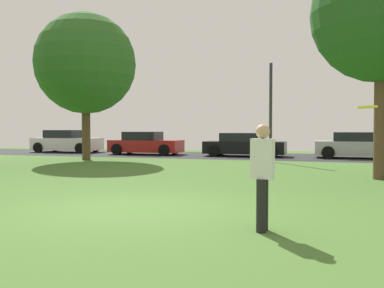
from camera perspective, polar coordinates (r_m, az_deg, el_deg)
The scene contains 11 objects.
ground_plane at distance 8.24m, azimuth -8.26°, elevation -8.49°, with size 44.00×44.00×0.00m, color #47702D.
road_strip at distance 23.61m, azimuth 8.72°, elevation -1.63°, with size 44.00×6.40×0.01m, color #28282B.
maple_tree_far at distance 14.16m, azimuth 24.19°, elevation 15.79°, with size 4.09×4.09×6.98m.
birch_tree_lone at distance 21.54m, azimuth -14.16°, elevation 10.45°, with size 4.88×4.88×7.13m.
person_catcher at distance 6.28m, azimuth 9.48°, elevation -3.87°, with size 0.34×0.30×1.57m.
frisbee_disc at distance 6.10m, azimuth 22.49°, elevation 4.62°, with size 0.30×0.30×0.04m.
parked_car_white at distance 28.53m, azimuth -16.56°, elevation 0.26°, with size 4.37×2.03×1.43m.
parked_car_red at distance 25.08m, azimuth -6.30°, elevation 0.01°, with size 4.21×1.97×1.34m.
parked_car_black at distance 23.47m, azimuth 7.03°, elevation -0.18°, with size 4.41×2.00×1.29m.
parked_car_silver at distance 23.26m, azimuth 21.44°, elevation -0.27°, with size 4.28×2.03×1.34m.
street_lamp_post at distance 19.65m, azimuth 10.56°, elevation 4.18°, with size 0.14×0.14×4.50m, color #2D2D33.
Camera 1 is at (3.50, -7.30, 1.50)m, focal length 39.56 mm.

